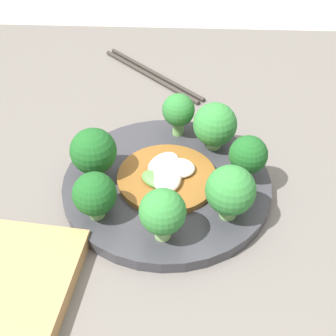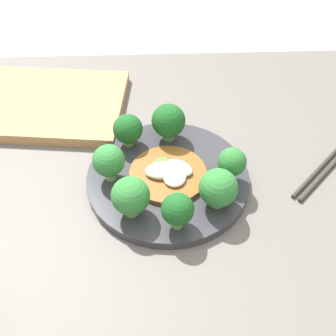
{
  "view_description": "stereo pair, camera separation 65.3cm",
  "coord_description": "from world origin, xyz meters",
  "px_view_note": "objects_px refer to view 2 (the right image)",
  "views": [
    {
      "loc": [
        0.44,
        0.02,
        1.12
      ],
      "look_at": [
        0.01,
        0.0,
        0.75
      ],
      "focal_mm": 50.0,
      "sensor_mm": 36.0,
      "label": 1
    },
    {
      "loc": [
        0.03,
        0.51,
        1.28
      ],
      "look_at": [
        0.01,
        0.0,
        0.75
      ],
      "focal_mm": 50.0,
      "sensor_mm": 36.0,
      "label": 2
    }
  ],
  "objects_px": {
    "broccoli_south": "(168,121)",
    "broccoli_southeast": "(128,129)",
    "plate": "(168,180)",
    "broccoli_east": "(109,160)",
    "broccoli_west": "(232,163)",
    "broccoli_northwest": "(218,188)",
    "stirfry_center": "(168,173)",
    "broccoli_north": "(177,210)",
    "chopsticks": "(333,160)",
    "cutting_board": "(44,104)",
    "broccoli_northeast": "(131,196)"
  },
  "relations": [
    {
      "from": "broccoli_south",
      "to": "cutting_board",
      "type": "xyz_separation_m",
      "value": [
        0.23,
        -0.11,
        -0.04
      ]
    },
    {
      "from": "chopsticks",
      "to": "broccoli_east",
      "type": "bearing_deg",
      "value": 5.58
    },
    {
      "from": "plate",
      "to": "broccoli_east",
      "type": "distance_m",
      "value": 0.1
    },
    {
      "from": "plate",
      "to": "broccoli_east",
      "type": "relative_size",
      "value": 4.08
    },
    {
      "from": "broccoli_south",
      "to": "broccoli_northwest",
      "type": "distance_m",
      "value": 0.16
    },
    {
      "from": "broccoli_northwest",
      "to": "stirfry_center",
      "type": "xyz_separation_m",
      "value": [
        0.07,
        -0.06,
        -0.03
      ]
    },
    {
      "from": "plate",
      "to": "stirfry_center",
      "type": "distance_m",
      "value": 0.02
    },
    {
      "from": "broccoli_north",
      "to": "broccoli_northeast",
      "type": "distance_m",
      "value": 0.07
    },
    {
      "from": "stirfry_center",
      "to": "cutting_board",
      "type": "distance_m",
      "value": 0.3
    },
    {
      "from": "broccoli_north",
      "to": "chopsticks",
      "type": "xyz_separation_m",
      "value": [
        -0.27,
        -0.14,
        -0.05
      ]
    },
    {
      "from": "broccoli_north",
      "to": "plate",
      "type": "bearing_deg",
      "value": -85.03
    },
    {
      "from": "stirfry_center",
      "to": "cutting_board",
      "type": "bearing_deg",
      "value": -41.26
    },
    {
      "from": "broccoli_west",
      "to": "broccoli_southeast",
      "type": "distance_m",
      "value": 0.18
    },
    {
      "from": "broccoli_west",
      "to": "chopsticks",
      "type": "bearing_deg",
      "value": -164.78
    },
    {
      "from": "broccoli_south",
      "to": "broccoli_southeast",
      "type": "xyz_separation_m",
      "value": [
        0.07,
        0.01,
        -0.01
      ]
    },
    {
      "from": "broccoli_east",
      "to": "stirfry_center",
      "type": "bearing_deg",
      "value": 177.8
    },
    {
      "from": "broccoli_west",
      "to": "stirfry_center",
      "type": "height_order",
      "value": "broccoli_west"
    },
    {
      "from": "broccoli_southeast",
      "to": "broccoli_west",
      "type": "bearing_deg",
      "value": 151.39
    },
    {
      "from": "chopsticks",
      "to": "cutting_board",
      "type": "xyz_separation_m",
      "value": [
        0.51,
        -0.16,
        0.01
      ]
    },
    {
      "from": "plate",
      "to": "broccoli_north",
      "type": "xyz_separation_m",
      "value": [
        -0.01,
        0.1,
        0.04
      ]
    },
    {
      "from": "plate",
      "to": "broccoli_east",
      "type": "bearing_deg",
      "value": -2.45
    },
    {
      "from": "plate",
      "to": "broccoli_southeast",
      "type": "height_order",
      "value": "broccoli_southeast"
    },
    {
      "from": "broccoli_southeast",
      "to": "broccoli_northwest",
      "type": "height_order",
      "value": "broccoli_northwest"
    },
    {
      "from": "broccoli_south",
      "to": "broccoli_west",
      "type": "height_order",
      "value": "broccoli_south"
    },
    {
      "from": "broccoli_south",
      "to": "broccoli_west",
      "type": "xyz_separation_m",
      "value": [
        -0.09,
        0.1,
        -0.0
      ]
    },
    {
      "from": "plate",
      "to": "broccoli_west",
      "type": "xyz_separation_m",
      "value": [
        -0.1,
        0.01,
        0.05
      ]
    },
    {
      "from": "broccoli_north",
      "to": "broccoli_east",
      "type": "bearing_deg",
      "value": -45.29
    },
    {
      "from": "broccoli_west",
      "to": "broccoli_northwest",
      "type": "bearing_deg",
      "value": 61.87
    },
    {
      "from": "broccoli_northwest",
      "to": "stirfry_center",
      "type": "bearing_deg",
      "value": -39.76
    },
    {
      "from": "broccoli_west",
      "to": "broccoli_northwest",
      "type": "height_order",
      "value": "broccoli_northwest"
    },
    {
      "from": "broccoli_south",
      "to": "broccoli_north",
      "type": "bearing_deg",
      "value": 91.29
    },
    {
      "from": "plate",
      "to": "broccoli_north",
      "type": "height_order",
      "value": "broccoli_north"
    },
    {
      "from": "broccoli_southeast",
      "to": "stirfry_center",
      "type": "distance_m",
      "value": 0.1
    },
    {
      "from": "plate",
      "to": "broccoli_southeast",
      "type": "xyz_separation_m",
      "value": [
        0.06,
        -0.08,
        0.04
      ]
    },
    {
      "from": "plate",
      "to": "stirfry_center",
      "type": "xyz_separation_m",
      "value": [
        -0.0,
        -0.0,
        0.02
      ]
    },
    {
      "from": "plate",
      "to": "stirfry_center",
      "type": "bearing_deg",
      "value": -153.13
    },
    {
      "from": "plate",
      "to": "broccoli_west",
      "type": "height_order",
      "value": "broccoli_west"
    },
    {
      "from": "broccoli_northwest",
      "to": "broccoli_north",
      "type": "bearing_deg",
      "value": 31.28
    },
    {
      "from": "broccoli_east",
      "to": "stirfry_center",
      "type": "distance_m",
      "value": 0.1
    },
    {
      "from": "broccoli_east",
      "to": "broccoli_southeast",
      "type": "distance_m",
      "value": 0.08
    },
    {
      "from": "broccoli_east",
      "to": "stirfry_center",
      "type": "relative_size",
      "value": 0.51
    },
    {
      "from": "broccoli_southeast",
      "to": "broccoli_north",
      "type": "bearing_deg",
      "value": 112.39
    },
    {
      "from": "cutting_board",
      "to": "broccoli_north",
      "type": "bearing_deg",
      "value": 128.44
    },
    {
      "from": "broccoli_northeast",
      "to": "broccoli_south",
      "type": "bearing_deg",
      "value": -110.4
    },
    {
      "from": "broccoli_west",
      "to": "broccoli_northwest",
      "type": "xyz_separation_m",
      "value": [
        0.03,
        0.05,
        -0.0
      ]
    },
    {
      "from": "chopsticks",
      "to": "cutting_board",
      "type": "bearing_deg",
      "value": -17.53
    },
    {
      "from": "broccoli_east",
      "to": "cutting_board",
      "type": "distance_m",
      "value": 0.24
    },
    {
      "from": "plate",
      "to": "broccoli_northwest",
      "type": "height_order",
      "value": "broccoli_northwest"
    },
    {
      "from": "broccoli_south",
      "to": "broccoli_southeast",
      "type": "relative_size",
      "value": 1.15
    },
    {
      "from": "broccoli_northwest",
      "to": "chopsticks",
      "type": "height_order",
      "value": "broccoli_northwest"
    }
  ]
}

